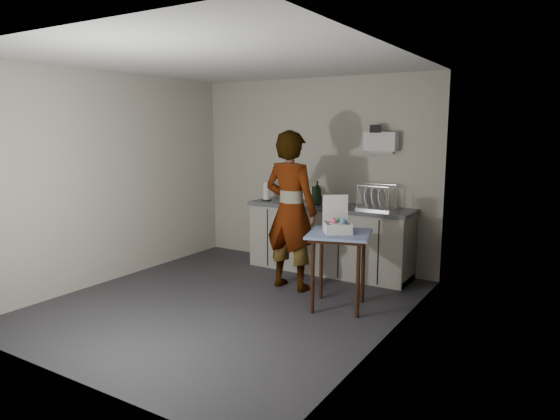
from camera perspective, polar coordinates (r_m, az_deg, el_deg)
The scene contains 15 objects.
ground at distance 5.66m, azimuth -5.90°, elevation -10.52°, with size 4.00×4.00×0.00m, color #2D2C32.
wall_back at distance 7.03m, azimuth 3.87°, elevation 4.28°, with size 3.60×0.02×2.60m, color beige.
wall_right at distance 4.50m, azimuth 12.21°, elevation 1.23°, with size 0.02×4.00×2.60m, color beige.
wall_left at distance 6.61m, azimuth -18.52°, elevation 3.49°, with size 0.02×4.00×2.60m, color beige.
ceiling at distance 5.37m, azimuth -6.38°, elevation 16.53°, with size 3.60×4.00×0.01m, color white.
kitchen_counter at distance 6.73m, azimuth 5.65°, elevation -3.50°, with size 2.24×0.62×0.91m.
wall_shelf at distance 6.53m, azimuth 11.46°, elevation 7.66°, with size 0.42×0.18×0.37m.
side_table at distance 5.33m, azimuth 6.78°, elevation -3.70°, with size 0.79×0.79×0.83m.
standing_man at distance 5.92m, azimuth 1.24°, elevation -0.09°, with size 0.69×0.46×1.90m, color #B2A593.
soap_bottle at distance 6.62m, azimuth 4.29°, elevation 1.95°, with size 0.12×0.12×0.32m, color black.
soda_can at distance 6.68m, azimuth 5.05°, elevation 1.14°, with size 0.06×0.06×0.12m, color red.
dark_bottle at distance 6.79m, azimuth 3.93°, elevation 1.76°, with size 0.07×0.07×0.23m, color black.
paper_towel at distance 7.03m, azimuth -1.55°, elevation 2.10°, with size 0.15×0.15×0.26m.
dish_rack at distance 6.38m, azimuth 10.90°, elevation 0.73°, with size 0.45×0.34×0.31m.
bakery_box at distance 5.30m, azimuth 6.56°, elevation -1.66°, with size 0.39×0.39×0.39m.
Camera 1 is at (3.27, -4.21, 1.92)m, focal length 32.00 mm.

